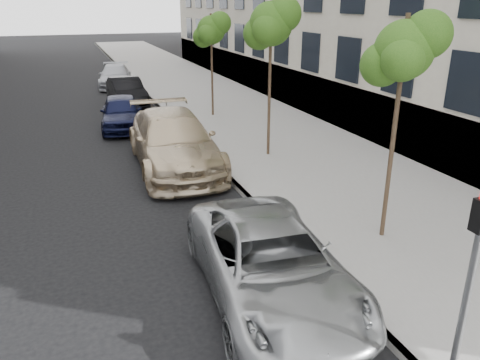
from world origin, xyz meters
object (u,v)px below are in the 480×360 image
tree_near (405,51)px  sedan_black (127,92)px  tree_far (212,30)px  suv (174,141)px  sedan_rear (115,76)px  tree_mid (272,24)px  signal_pole (472,271)px  minivan (271,263)px  sedan_blue (122,112)px

tree_near → sedan_black: tree_near is taller
tree_far → suv: 7.80m
tree_far → sedan_rear: tree_far is taller
tree_mid → suv: size_ratio=0.84×
sedan_black → sedan_rear: 5.91m
tree_near → signal_pole: 5.07m
suv → sedan_black: 10.75m
tree_near → minivan: 4.97m
tree_near → suv: tree_near is taller
sedan_black → sedan_rear: (0.09, 5.91, -0.02)m
tree_near → tree_mid: size_ratio=0.94×
tree_mid → sedan_black: (-3.41, 10.90, -3.77)m
signal_pole → minivan: 3.53m
sedan_rear → signal_pole: bearing=-78.7°
suv → sedan_black: suv is taller
minivan → tree_mid: bearing=71.5°
signal_pole → minivan: signal_pole is taller
suv → sedan_black: bearing=92.8°
sedan_black → suv: bearing=-93.1°
suv → sedan_blue: suv is taller
tree_near → sedan_black: size_ratio=1.14×
sedan_blue → signal_pole: bearing=-75.2°
suv → sedan_black: size_ratio=1.43×
signal_pole → sedan_rear: signal_pole is taller
sedan_black → sedan_rear: sedan_black is taller
suv → sedan_blue: 5.85m
tree_mid → sedan_rear: (-3.33, 16.81, -3.79)m
tree_near → minivan: tree_near is taller
tree_near → tree_far: bearing=90.0°
sedan_black → signal_pole: bearing=-89.6°
sedan_black → tree_near: bearing=-82.5°
tree_mid → minivan: (-3.33, -7.64, -3.76)m
suv → sedan_rear: bearing=92.4°
tree_far → sedan_rear: size_ratio=0.97×
tree_mid → tree_far: 6.52m
tree_mid → suv: bearing=177.4°
tree_mid → sedan_rear: tree_mid is taller
tree_near → suv: 8.15m
tree_mid → signal_pole: (-1.93, -10.61, -2.48)m
tree_far → sedan_black: bearing=127.8°
sedan_blue → sedan_rear: (0.97, 10.89, -0.02)m
tree_near → tree_far: (0.00, 13.00, -0.27)m
sedan_rear → tree_near: bearing=-73.5°
suv → tree_far: bearing=64.7°
tree_near → suv: size_ratio=0.79×
tree_mid → sedan_rear: size_ratio=1.09×
tree_mid → sedan_blue: size_ratio=1.24×
suv → sedan_rear: 16.66m
tree_far → signal_pole: tree_far is taller
signal_pole → sedan_black: bearing=94.3°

